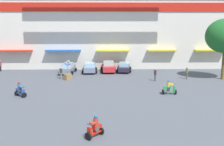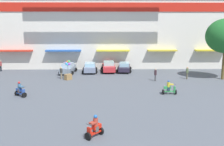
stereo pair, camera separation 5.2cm
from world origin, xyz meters
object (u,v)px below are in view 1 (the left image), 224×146
(parked_car_0, at_px, (68,68))
(scooter_rider_0, at_px, (20,90))
(parked_car_3, at_px, (124,67))
(pedestrian_0, at_px, (0,65))
(pedestrian_2, at_px, (155,74))
(parked_car_2, at_px, (109,67))
(parked_car_1, at_px, (90,67))
(scooter_rider_4, at_px, (169,88))
(pedestrian_4, at_px, (61,72))
(balloon_vendor_cart, at_px, (68,72))
(scooter_rider_1, at_px, (95,128))
(pedestrian_3, at_px, (187,72))

(parked_car_0, height_order, scooter_rider_0, scooter_rider_0)
(parked_car_0, xyz_separation_m, parked_car_3, (8.47, 1.03, -0.05))
(pedestrian_0, height_order, pedestrian_2, pedestrian_0)
(parked_car_0, xyz_separation_m, parked_car_2, (6.09, 0.94, 0.04))
(parked_car_1, height_order, scooter_rider_4, scooter_rider_4)
(parked_car_2, height_order, pedestrian_0, pedestrian_0)
(parked_car_1, distance_m, scooter_rider_0, 14.42)
(scooter_rider_4, xyz_separation_m, pedestrian_4, (-12.68, 7.89, 0.26))
(parked_car_2, distance_m, balloon_vendor_cart, 7.72)
(parked_car_2, bearing_deg, pedestrian_4, -142.32)
(parked_car_3, height_order, scooter_rider_4, scooter_rider_4)
(pedestrian_2, bearing_deg, balloon_vendor_cart, 174.84)
(balloon_vendor_cart, bearing_deg, scooter_rider_0, -115.47)
(parked_car_1, xyz_separation_m, pedestrian_2, (8.83, -6.14, 0.20))
(parked_car_1, distance_m, scooter_rider_1, 22.84)
(pedestrian_0, xyz_separation_m, pedestrian_4, (10.33, -5.76, -0.05))
(pedestrian_0, height_order, balloon_vendor_cart, balloon_vendor_cart)
(scooter_rider_4, bearing_deg, balloon_vendor_cart, 147.90)
(parked_car_0, xyz_separation_m, pedestrian_2, (12.05, -5.58, 0.18))
(pedestrian_0, bearing_deg, parked_car_1, -4.93)
(parked_car_3, relative_size, scooter_rider_4, 2.83)
(scooter_rider_1, xyz_separation_m, pedestrian_4, (-5.29, 18.21, 0.27))
(parked_car_2, distance_m, pedestrian_3, 11.74)
(scooter_rider_4, height_order, pedestrian_0, pedestrian_0)
(pedestrian_0, bearing_deg, parked_car_3, -2.20)
(parked_car_3, relative_size, scooter_rider_1, 2.84)
(parked_car_2, bearing_deg, parked_car_1, -172.43)
(parked_car_2, xyz_separation_m, scooter_rider_0, (-9.16, -13.35, -0.16))
(parked_car_3, bearing_deg, pedestrian_4, -150.21)
(parked_car_1, height_order, pedestrian_3, pedestrian_3)
(parked_car_1, relative_size, pedestrian_4, 2.66)
(parked_car_1, distance_m, balloon_vendor_cart, 5.72)
(parked_car_3, relative_size, balloon_vendor_cart, 1.70)
(pedestrian_0, relative_size, balloon_vendor_cart, 0.66)
(parked_car_3, height_order, pedestrian_3, pedestrian_3)
(pedestrian_0, bearing_deg, scooter_rider_4, -30.67)
(pedestrian_0, bearing_deg, scooter_rider_1, -56.91)
(parked_car_1, relative_size, scooter_rider_0, 2.70)
(parked_car_0, distance_m, pedestrian_2, 13.28)
(parked_car_0, relative_size, pedestrian_2, 2.74)
(pedestrian_4, bearing_deg, pedestrian_0, 150.85)
(scooter_rider_4, bearing_deg, pedestrian_4, 148.12)
(scooter_rider_1, bearing_deg, pedestrian_0, 123.09)
(parked_car_1, distance_m, pedestrian_4, 5.78)
(scooter_rider_1, relative_size, scooter_rider_4, 1.00)
(parked_car_0, relative_size, scooter_rider_0, 2.88)
(scooter_rider_4, xyz_separation_m, pedestrian_0, (-23.01, 13.65, 0.31))
(pedestrian_3, bearing_deg, scooter_rider_4, -119.16)
(scooter_rider_1, relative_size, balloon_vendor_cart, 0.60)
(parked_car_2, height_order, pedestrian_3, pedestrian_3)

